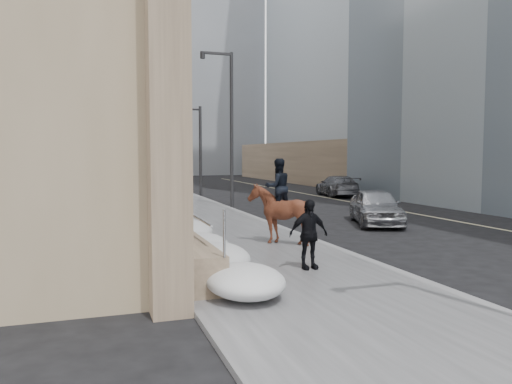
% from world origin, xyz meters
% --- Properties ---
extents(ground, '(140.00, 140.00, 0.00)m').
position_xyz_m(ground, '(0.00, 0.00, 0.00)').
color(ground, black).
rests_on(ground, ground).
extents(sidewalk, '(5.00, 80.00, 0.12)m').
position_xyz_m(sidewalk, '(0.00, 10.00, 0.06)').
color(sidewalk, '#49494B').
rests_on(sidewalk, ground).
extents(curb, '(0.24, 80.00, 0.12)m').
position_xyz_m(curb, '(2.62, 10.00, 0.06)').
color(curb, slate).
rests_on(curb, ground).
extents(lane_line, '(0.15, 70.00, 0.01)m').
position_xyz_m(lane_line, '(10.50, 10.00, 0.01)').
color(lane_line, '#BFB78C').
rests_on(lane_line, ground).
extents(limestone_building, '(6.10, 44.00, 18.00)m').
position_xyz_m(limestone_building, '(-5.26, 19.96, 8.90)').
color(limestone_building, '#927F5F').
rests_on(limestone_building, ground).
extents(far_podium, '(2.00, 80.00, 4.00)m').
position_xyz_m(far_podium, '(15.50, 10.00, 2.00)').
color(far_podium, brown).
rests_on(far_podium, ground).
extents(bg_building_mid, '(30.00, 12.00, 28.00)m').
position_xyz_m(bg_building_mid, '(4.00, 60.00, 14.00)').
color(bg_building_mid, slate).
rests_on(bg_building_mid, ground).
extents(bg_building_far, '(24.00, 12.00, 20.00)m').
position_xyz_m(bg_building_far, '(-6.00, 72.00, 10.00)').
color(bg_building_far, gray).
rests_on(bg_building_far, ground).
extents(streetlight_mid, '(1.71, 0.24, 8.00)m').
position_xyz_m(streetlight_mid, '(2.74, 14.00, 4.58)').
color(streetlight_mid, '#2D2D30').
rests_on(streetlight_mid, ground).
extents(streetlight_far, '(1.71, 0.24, 8.00)m').
position_xyz_m(streetlight_far, '(2.74, 34.00, 4.58)').
color(streetlight_far, '#2D2D30').
rests_on(streetlight_far, ground).
extents(traffic_signal, '(4.10, 0.22, 6.00)m').
position_xyz_m(traffic_signal, '(2.07, 22.00, 4.00)').
color(traffic_signal, '#2D2D30').
rests_on(traffic_signal, ground).
extents(snow_bank, '(1.70, 18.10, 0.76)m').
position_xyz_m(snow_bank, '(-1.42, 8.11, 0.47)').
color(snow_bank, silver).
rests_on(snow_bank, sidewalk).
extents(mounted_horse_left, '(2.23, 2.96, 2.79)m').
position_xyz_m(mounted_horse_left, '(-1.61, 5.01, 1.30)').
color(mounted_horse_left, '#563B19').
rests_on(mounted_horse_left, sidewalk).
extents(mounted_horse_right, '(1.59, 1.75, 2.57)m').
position_xyz_m(mounted_horse_right, '(1.27, 3.04, 1.17)').
color(mounted_horse_right, '#4A2215').
rests_on(mounted_horse_right, sidewalk).
extents(pedestrian, '(0.97, 0.41, 1.65)m').
position_xyz_m(pedestrian, '(0.71, -0.28, 0.94)').
color(pedestrian, black).
rests_on(pedestrian, sidewalk).
extents(car_silver, '(3.12, 4.59, 1.45)m').
position_xyz_m(car_silver, '(6.78, 6.47, 0.73)').
color(car_silver, '#A3A5AB').
rests_on(car_silver, ground).
extents(car_grey, '(2.78, 5.07, 1.39)m').
position_xyz_m(car_grey, '(11.69, 19.06, 0.70)').
color(car_grey, slate).
rests_on(car_grey, ground).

